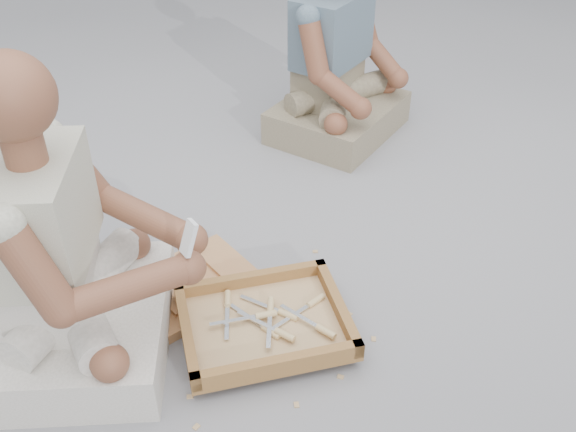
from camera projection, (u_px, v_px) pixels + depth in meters
name	position (u px, v px, depth m)	size (l,w,h in m)	color
ground	(304.00, 323.00, 2.16)	(60.00, 60.00, 0.00)	#929297
carved_panel	(181.00, 291.00, 2.26)	(0.54, 0.36, 0.04)	#B07544
tool_tray	(264.00, 323.00, 2.08)	(0.59, 0.50, 0.07)	brown
chisel_0	(270.00, 311.00, 2.10)	(0.11, 0.21, 0.02)	silver
chisel_1	(266.00, 329.00, 2.05)	(0.11, 0.21, 0.02)	silver
chisel_2	(320.00, 328.00, 2.03)	(0.12, 0.20, 0.02)	silver
chisel_3	(227.00, 304.00, 2.14)	(0.09, 0.21, 0.02)	silver
chisel_4	(282.00, 313.00, 2.10)	(0.15, 0.19, 0.02)	silver
chisel_5	(279.00, 332.00, 2.02)	(0.13, 0.19, 0.02)	silver
chisel_6	(311.00, 304.00, 2.14)	(0.21, 0.09, 0.02)	silver
chisel_7	(260.00, 316.00, 2.08)	(0.22, 0.05, 0.02)	silver
wood_chip_0	(150.00, 297.00, 2.26)	(0.02, 0.01, 0.00)	tan
wood_chip_1	(211.00, 275.00, 2.35)	(0.02, 0.01, 0.00)	tan
wood_chip_2	(340.00, 337.00, 2.11)	(0.02, 0.01, 0.00)	tan
wood_chip_3	(349.00, 314.00, 2.19)	(0.02, 0.01, 0.00)	tan
wood_chip_4	(329.00, 316.00, 2.18)	(0.02, 0.01, 0.00)	tan
wood_chip_5	(297.00, 405.00, 1.89)	(0.02, 0.01, 0.00)	tan
wood_chip_6	(190.00, 397.00, 1.91)	(0.02, 0.01, 0.00)	tan
wood_chip_7	(281.00, 269.00, 2.38)	(0.02, 0.01, 0.00)	tan
wood_chip_8	(208.00, 330.00, 2.13)	(0.02, 0.01, 0.00)	tan
wood_chip_9	(342.00, 329.00, 2.13)	(0.02, 0.01, 0.00)	tan
wood_chip_10	(196.00, 427.00, 1.83)	(0.02, 0.01, 0.00)	tan
wood_chip_11	(374.00, 339.00, 2.10)	(0.02, 0.01, 0.00)	tan
wood_chip_12	(315.00, 251.00, 2.47)	(0.02, 0.01, 0.00)	tan
wood_chip_13	(341.00, 377.00, 1.97)	(0.02, 0.01, 0.00)	tan
craftsman	(70.00, 264.00, 1.89)	(0.75, 0.77, 0.99)	silver
companion	(338.00, 70.00, 3.06)	(0.80, 0.76, 0.98)	gray
mobile_phone	(189.00, 238.00, 1.78)	(0.06, 0.05, 0.10)	white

